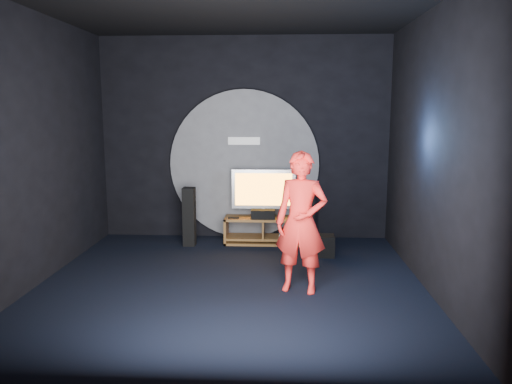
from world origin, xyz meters
TOP-DOWN VIEW (x-y plane):
  - floor at (0.00, 0.00)m, footprint 5.00×5.00m
  - back_wall at (0.00, 2.50)m, footprint 5.00×0.04m
  - front_wall at (0.00, -2.50)m, footprint 5.00×0.04m
  - left_wall at (-2.50, 0.00)m, footprint 0.04×5.00m
  - right_wall at (2.50, 0.00)m, footprint 0.04×5.00m
  - ceiling at (0.00, 0.00)m, footprint 5.00×5.00m
  - wall_disc_panel at (0.00, 2.44)m, footprint 2.60×0.11m
  - media_console at (0.36, 2.05)m, footprint 1.31×0.45m
  - tv at (0.35, 2.12)m, footprint 1.08×0.22m
  - center_speaker at (0.35, 1.94)m, footprint 0.40×0.15m
  - remote at (-0.14, 1.93)m, footprint 0.18×0.05m
  - tower_speaker_left at (-0.88, 1.85)m, footprint 0.20×0.22m
  - tower_speaker_right at (1.13, 2.35)m, footprint 0.20×0.22m
  - subwoofer at (1.33, 1.34)m, footprint 0.30×0.30m
  - player at (0.90, -0.19)m, footprint 0.72×0.56m

SIDE VIEW (x-z plane):
  - floor at x=0.00m, z-range 0.00..0.00m
  - subwoofer at x=1.33m, z-range 0.00..0.33m
  - media_console at x=0.36m, z-range -0.03..0.42m
  - remote at x=-0.14m, z-range 0.45..0.47m
  - tower_speaker_left at x=-0.88m, z-range 0.00..0.98m
  - tower_speaker_right at x=1.13m, z-range 0.00..0.98m
  - center_speaker at x=0.35m, z-range 0.45..0.60m
  - player at x=0.90m, z-range 0.00..1.76m
  - tv at x=0.35m, z-range 0.49..1.29m
  - wall_disc_panel at x=0.00m, z-range 0.00..2.60m
  - back_wall at x=0.00m, z-range 0.00..3.50m
  - front_wall at x=0.00m, z-range 0.00..3.50m
  - left_wall at x=-2.50m, z-range 0.00..3.50m
  - right_wall at x=2.50m, z-range 0.00..3.50m
  - ceiling at x=0.00m, z-range 3.50..3.51m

